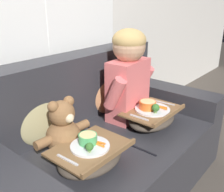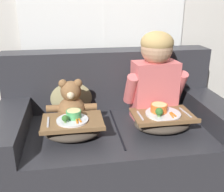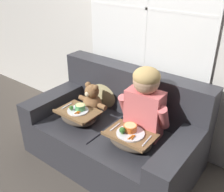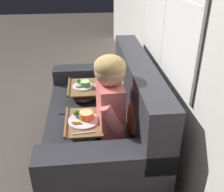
% 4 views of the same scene
% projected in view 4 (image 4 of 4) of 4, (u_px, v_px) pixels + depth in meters
% --- Properties ---
extents(ground_plane, '(14.00, 14.00, 0.00)m').
position_uv_depth(ground_plane, '(100.00, 147.00, 2.68)').
color(ground_plane, '#4C443D').
extents(wall_back_with_window, '(8.00, 0.08, 2.60)m').
position_uv_depth(wall_back_with_window, '(171.00, 15.00, 2.11)').
color(wall_back_with_window, beige).
rests_on(wall_back_with_window, ground_plane).
extents(couch, '(1.71, 0.96, 0.92)m').
position_uv_depth(couch, '(106.00, 120.00, 2.53)').
color(couch, '#2D2D33').
rests_on(couch, ground_plane).
extents(throw_pillow_behind_child, '(0.38, 0.18, 0.40)m').
position_uv_depth(throw_pillow_behind_child, '(136.00, 112.00, 2.14)').
color(throw_pillow_behind_child, '#B2754C').
rests_on(throw_pillow_behind_child, couch).
extents(throw_pillow_behind_teddy, '(0.38, 0.19, 0.40)m').
position_uv_depth(throw_pillow_behind_teddy, '(125.00, 80.00, 2.70)').
color(throw_pillow_behind_teddy, tan).
rests_on(throw_pillow_behind_teddy, couch).
extents(child_figure, '(0.49, 0.24, 0.68)m').
position_uv_depth(child_figure, '(110.00, 93.00, 2.03)').
color(child_figure, '#DB6666').
rests_on(child_figure, couch).
extents(teddy_bear, '(0.38, 0.26, 0.35)m').
position_uv_depth(teddy_bear, '(104.00, 83.00, 2.69)').
color(teddy_bear, brown).
rests_on(teddy_bear, couch).
extents(lap_tray_child, '(0.43, 0.30, 0.20)m').
position_uv_depth(lap_tray_child, '(84.00, 126.00, 2.16)').
color(lap_tray_child, '#473D33').
rests_on(lap_tray_child, child_figure).
extents(lap_tray_teddy, '(0.41, 0.31, 0.19)m').
position_uv_depth(lap_tray_teddy, '(83.00, 91.00, 2.71)').
color(lap_tray_teddy, '#473D33').
rests_on(lap_tray_teddy, teddy_bear).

